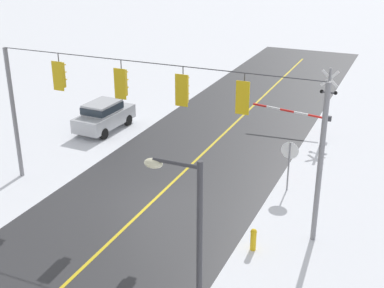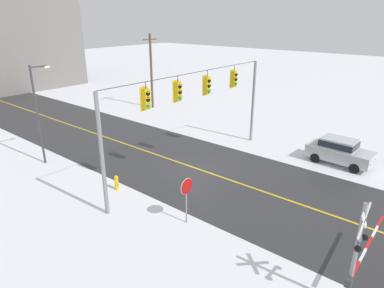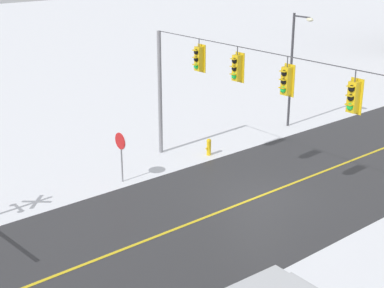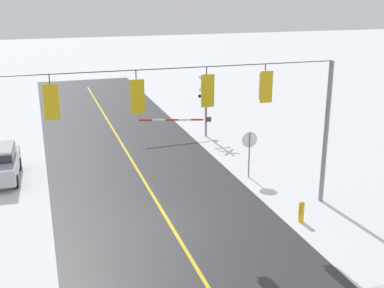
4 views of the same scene
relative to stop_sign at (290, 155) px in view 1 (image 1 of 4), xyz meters
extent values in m
plane|color=white|center=(5.09, 3.63, -1.71)|extent=(160.00, 160.00, 0.00)
cube|color=#303033|center=(5.09, 9.63, -1.71)|extent=(9.00, 80.00, 0.01)
cube|color=gold|center=(5.09, 9.63, -1.70)|extent=(0.14, 72.00, 0.01)
cylinder|color=gray|center=(-1.91, 3.63, 1.39)|extent=(0.20, 0.20, 6.20)
cylinder|color=gray|center=(12.09, 3.63, 1.39)|extent=(0.20, 0.20, 6.20)
cylinder|color=#38383D|center=(5.09, 3.63, 4.49)|extent=(14.00, 0.04, 0.04)
cylinder|color=#38383D|center=(1.07, 3.63, 4.31)|extent=(0.04, 0.04, 0.35)
cube|color=gold|center=(1.07, 3.63, 3.60)|extent=(0.34, 0.28, 1.08)
cube|color=gold|center=(1.07, 3.79, 3.60)|extent=(0.52, 0.03, 1.26)
sphere|color=black|center=(1.07, 3.48, 3.92)|extent=(0.24, 0.24, 0.24)
cube|color=gold|center=(1.07, 3.41, 4.00)|extent=(0.26, 0.16, 0.03)
sphere|color=black|center=(1.07, 3.48, 3.60)|extent=(0.24, 0.24, 0.24)
cube|color=gold|center=(1.07, 3.41, 3.68)|extent=(0.26, 0.16, 0.03)
sphere|color=green|center=(1.07, 3.48, 3.28)|extent=(0.24, 0.24, 0.24)
cube|color=gold|center=(1.07, 3.41, 3.36)|extent=(0.26, 0.16, 0.03)
cylinder|color=#38383D|center=(3.51, 3.63, 4.31)|extent=(0.04, 0.04, 0.35)
cube|color=gold|center=(3.51, 3.63, 3.59)|extent=(0.34, 0.28, 1.08)
cube|color=gold|center=(3.51, 3.79, 3.59)|extent=(0.52, 0.03, 1.26)
sphere|color=black|center=(3.51, 3.48, 3.91)|extent=(0.24, 0.24, 0.24)
cube|color=gold|center=(3.51, 3.41, 4.00)|extent=(0.26, 0.16, 0.03)
sphere|color=black|center=(3.51, 3.48, 3.59)|extent=(0.24, 0.24, 0.24)
cube|color=gold|center=(3.51, 3.41, 3.68)|extent=(0.26, 0.16, 0.03)
sphere|color=green|center=(3.51, 3.48, 3.27)|extent=(0.24, 0.24, 0.24)
cube|color=gold|center=(3.51, 3.41, 3.36)|extent=(0.26, 0.16, 0.03)
cylinder|color=#38383D|center=(6.22, 3.63, 4.28)|extent=(0.04, 0.04, 0.40)
cube|color=gold|center=(6.22, 3.63, 3.54)|extent=(0.34, 0.28, 1.08)
cube|color=gold|center=(6.22, 3.79, 3.54)|extent=(0.52, 0.03, 1.26)
sphere|color=black|center=(6.22, 3.48, 3.86)|extent=(0.24, 0.24, 0.24)
cube|color=gold|center=(6.22, 3.41, 3.95)|extent=(0.26, 0.16, 0.03)
sphere|color=black|center=(6.22, 3.48, 3.54)|extent=(0.24, 0.24, 0.24)
cube|color=gold|center=(6.22, 3.41, 3.63)|extent=(0.26, 0.16, 0.03)
sphere|color=green|center=(6.22, 3.48, 3.22)|extent=(0.24, 0.24, 0.24)
cube|color=gold|center=(6.22, 3.41, 3.31)|extent=(0.26, 0.16, 0.03)
cylinder|color=#38383D|center=(9.26, 3.63, 4.28)|extent=(0.04, 0.04, 0.40)
cube|color=gold|center=(9.26, 3.63, 3.54)|extent=(0.34, 0.28, 1.08)
cube|color=gold|center=(9.26, 3.79, 3.54)|extent=(0.52, 0.03, 1.26)
sphere|color=black|center=(9.26, 3.48, 3.86)|extent=(0.24, 0.24, 0.24)
cube|color=gold|center=(9.26, 3.41, 3.95)|extent=(0.26, 0.16, 0.03)
sphere|color=black|center=(9.26, 3.48, 3.54)|extent=(0.24, 0.24, 0.24)
cube|color=gold|center=(9.26, 3.41, 3.63)|extent=(0.26, 0.16, 0.03)
sphere|color=green|center=(9.26, 3.48, 3.22)|extent=(0.24, 0.24, 0.24)
cube|color=gold|center=(9.26, 3.41, 3.31)|extent=(0.26, 0.16, 0.03)
cylinder|color=gray|center=(0.00, 0.02, -0.56)|extent=(0.07, 0.07, 2.30)
cylinder|color=#B71414|center=(0.00, -0.02, 0.24)|extent=(0.76, 0.03, 0.76)
cylinder|color=white|center=(0.00, 0.00, 0.24)|extent=(0.80, 0.01, 0.80)
cylinder|color=gray|center=(-0.31, -7.43, 0.29)|extent=(0.14, 0.14, 4.00)
cube|color=white|center=(-0.31, -7.48, 1.69)|extent=(0.98, 0.04, 0.98)
cube|color=white|center=(-0.31, -7.48, 1.69)|extent=(0.98, 0.04, 0.98)
cube|color=#38383D|center=(-0.31, -7.47, 0.89)|extent=(0.80, 0.06, 0.08)
sphere|color=black|center=(-0.69, -7.53, 0.89)|extent=(0.22, 0.22, 0.22)
sphere|color=black|center=(0.07, -7.53, 0.89)|extent=(0.22, 0.22, 0.22)
cube|color=red|center=(0.29, -7.43, -0.58)|extent=(0.83, 0.08, 0.16)
cube|color=white|center=(1.11, -7.43, -0.53)|extent=(0.83, 0.08, 0.16)
cube|color=red|center=(1.93, -7.43, -0.47)|extent=(0.83, 0.08, 0.16)
cube|color=white|center=(2.76, -7.43, -0.41)|extent=(0.83, 0.08, 0.16)
cube|color=red|center=(3.58, -7.43, -0.35)|extent=(0.83, 0.08, 0.16)
cube|color=#38383D|center=(-0.49, -7.43, -0.61)|extent=(0.28, 0.20, 0.28)
cube|color=#B7BABF|center=(11.79, -3.30, -0.99)|extent=(1.93, 4.17, 0.80)
cube|color=#B7BABF|center=(11.80, -3.15, -0.29)|extent=(1.59, 2.19, 0.64)
cube|color=#232D38|center=(11.80, -3.15, -0.29)|extent=(1.62, 2.28, 0.40)
sphere|color=#EFEACC|center=(12.28, -5.39, -0.94)|extent=(0.16, 0.16, 0.16)
sphere|color=#EFEACC|center=(11.13, -5.34, -0.94)|extent=(0.16, 0.16, 0.16)
cylinder|color=black|center=(12.54, -4.60, -1.39)|extent=(0.25, 0.65, 0.64)
cylinder|color=black|center=(10.94, -4.53, -1.39)|extent=(0.25, 0.65, 0.64)
cylinder|color=black|center=(12.65, -2.06, -1.39)|extent=(0.25, 0.65, 0.64)
cylinder|color=black|center=(11.05, -2.00, -1.39)|extent=(0.25, 0.65, 0.64)
cylinder|color=#38383D|center=(-0.16, 12.01, 4.64)|extent=(1.10, 0.09, 0.09)
ellipsoid|color=beige|center=(0.39, 12.01, 4.54)|extent=(0.44, 0.28, 0.22)
cylinder|color=gold|center=(-0.02, 5.24, -1.36)|extent=(0.22, 0.22, 0.70)
sphere|color=gold|center=(-0.02, 5.24, -0.95)|extent=(0.24, 0.24, 0.24)
cylinder|color=gold|center=(-0.02, 5.10, -1.33)|extent=(0.09, 0.10, 0.09)
camera|label=1|loc=(-4.50, 21.10, 9.21)|focal=48.68mm
camera|label=2|loc=(-10.59, -9.13, 7.58)|focal=31.85mm
camera|label=3|loc=(20.43, -12.87, 8.72)|focal=53.91mm
camera|label=4|loc=(9.69, 21.46, 7.35)|focal=46.85mm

